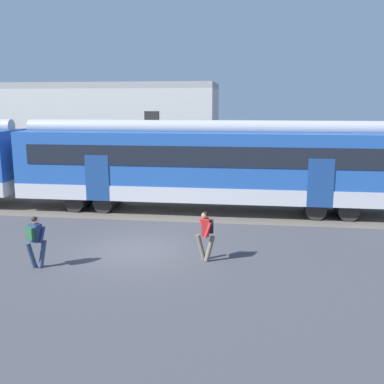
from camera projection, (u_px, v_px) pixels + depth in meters
The scene contains 4 objects.
ground_plane at pixel (136, 251), 15.79m from camera, with size 160.00×160.00×0.00m, color #424247.
pedestrian_navy at pixel (35, 238), 13.96m from camera, with size 0.65×0.58×1.67m.
pedestrian_red at pixel (206, 231), 14.62m from camera, with size 0.67×0.54×1.67m.
background_building at pixel (63, 131), 31.21m from camera, with size 21.26×5.00×9.20m.
Camera 1 is at (4.02, -14.68, 5.10)m, focal length 42.00 mm.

